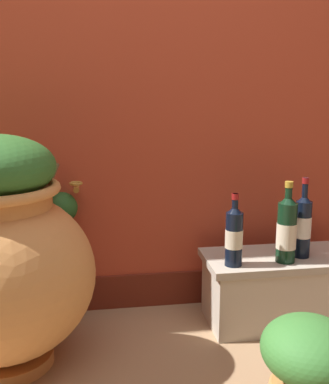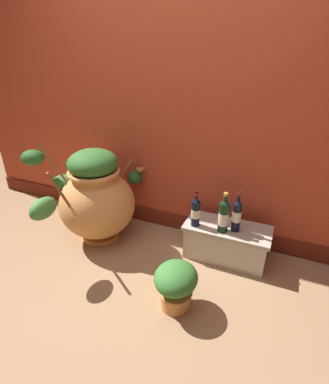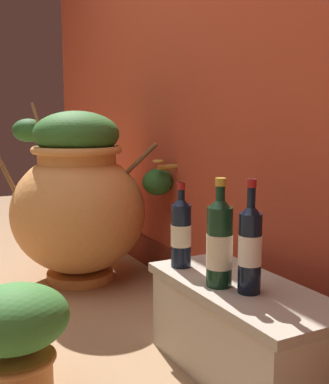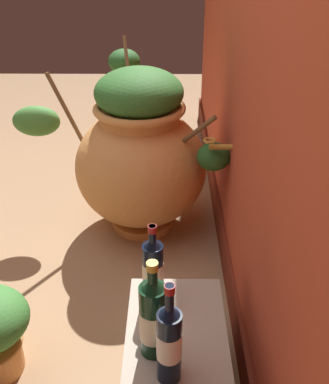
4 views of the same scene
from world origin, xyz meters
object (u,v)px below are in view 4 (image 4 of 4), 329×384
(wine_bottle_left, at_px, (153,316))
(wine_bottle_right, at_px, (169,341))
(wine_bottle_middle, at_px, (153,268))
(terracotta_urn, at_px, (140,154))

(wine_bottle_left, relative_size, wine_bottle_right, 0.99)
(wine_bottle_left, bearing_deg, wine_bottle_middle, -177.97)
(wine_bottle_right, bearing_deg, wine_bottle_middle, -170.33)
(terracotta_urn, bearing_deg, wine_bottle_middle, 6.08)
(wine_bottle_middle, bearing_deg, terracotta_urn, -173.92)
(wine_bottle_left, distance_m, wine_bottle_middle, 0.22)
(terracotta_urn, height_order, wine_bottle_middle, terracotta_urn)
(terracotta_urn, bearing_deg, wine_bottle_left, 5.27)
(wine_bottle_left, height_order, wine_bottle_right, wine_bottle_right)
(wine_bottle_left, xyz_separation_m, wine_bottle_right, (0.09, 0.05, 0.00))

